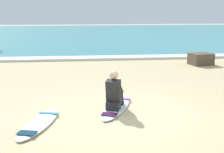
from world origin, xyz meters
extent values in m
plane|color=#CCB584|center=(0.00, 0.00, 0.00)|extent=(80.00, 80.00, 0.00)
cube|color=teal|center=(0.00, 21.91, 0.05)|extent=(80.00, 28.00, 0.10)
cube|color=white|center=(0.00, 8.21, 0.06)|extent=(80.00, 0.90, 0.11)
ellipsoid|color=silver|center=(-0.03, 0.58, 0.04)|extent=(1.26, 2.19, 0.07)
cube|color=purple|center=(0.19, 1.14, 0.07)|extent=(0.48, 0.27, 0.01)
cube|color=#351037|center=(-0.28, -0.06, 0.07)|extent=(0.43, 0.36, 0.01)
cube|color=#232326|center=(-0.15, 0.26, 0.18)|extent=(0.39, 0.35, 0.20)
cylinder|color=#232326|center=(-0.19, 0.47, 0.33)|extent=(0.27, 0.43, 0.43)
cylinder|color=#232326|center=(-0.13, 0.67, 0.30)|extent=(0.20, 0.28, 0.42)
cube|color=#232326|center=(-0.12, 0.73, 0.10)|extent=(0.17, 0.24, 0.05)
cylinder|color=#232326|center=(0.00, 0.40, 0.33)|extent=(0.27, 0.43, 0.43)
cylinder|color=#232326|center=(0.08, 0.59, 0.30)|extent=(0.20, 0.28, 0.42)
cube|color=#232326|center=(0.11, 0.66, 0.10)|extent=(0.17, 0.24, 0.05)
cube|color=#232326|center=(-0.14, 0.30, 0.53)|extent=(0.42, 0.39, 0.57)
sphere|color=beige|center=(-0.13, 0.33, 0.92)|extent=(0.21, 0.21, 0.21)
cylinder|color=#232326|center=(-0.22, 0.48, 0.55)|extent=(0.21, 0.40, 0.31)
cylinder|color=#232326|center=(0.04, 0.39, 0.55)|extent=(0.21, 0.40, 0.31)
ellipsoid|color=silver|center=(-1.83, -0.36, 0.04)|extent=(1.04, 2.04, 0.07)
cube|color=#1E7FB7|center=(-1.68, 0.17, 0.07)|extent=(0.49, 0.23, 0.01)
cube|color=#0A2C40|center=(-2.01, -0.97, 0.07)|extent=(0.42, 0.33, 0.01)
cube|color=brown|center=(4.44, 6.21, 0.25)|extent=(1.07, 0.91, 0.51)
camera|label=1|loc=(-0.95, -6.81, 2.49)|focal=49.49mm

